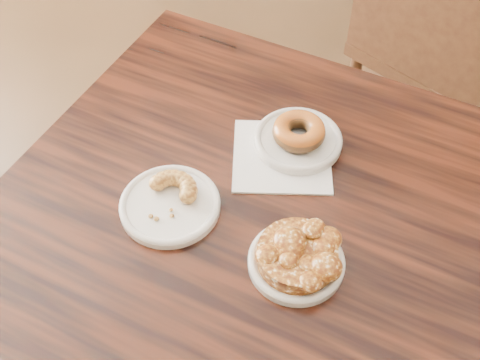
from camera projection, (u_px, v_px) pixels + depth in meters
The scene contains 10 objects.
floor at pixel (295, 295), 1.71m from camera, with size 5.00×5.00×0.00m, color black.
cafe_table at pixel (250, 320), 1.25m from camera, with size 0.82×0.82×0.75m, color black.
chair_far at pixel (454, 48), 1.70m from camera, with size 0.48×0.48×0.90m, color black, non-canonical shape.
napkin at pixel (282, 156), 1.03m from camera, with size 0.17×0.17×0.00m, color white.
plate_donut at pixel (298, 140), 1.05m from camera, with size 0.15×0.15×0.01m, color silver.
plate_cruller at pixel (170, 205), 0.96m from camera, with size 0.16×0.16×0.01m, color white.
plate_fritter at pixel (296, 262), 0.89m from camera, with size 0.14×0.14×0.01m, color silver.
glazed_donut at pixel (299, 131), 1.03m from camera, with size 0.09×0.09×0.03m, color #923D15.
apple_fritter at pixel (297, 253), 0.87m from camera, with size 0.16×0.16×0.04m, color #451A07, non-canonical shape.
cruller_fragment at pixel (169, 198), 0.95m from camera, with size 0.10×0.10×0.03m, color brown, non-canonical shape.
Camera 1 is at (0.25, -0.81, 1.52)m, focal length 45.00 mm.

